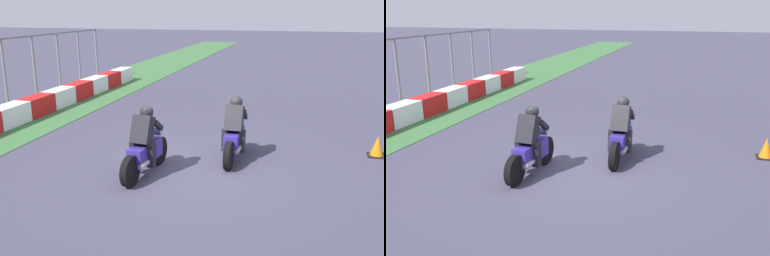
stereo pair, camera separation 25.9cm
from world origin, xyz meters
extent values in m
plane|color=#3F3E50|center=(0.00, 0.00, 0.00)|extent=(120.00, 120.00, 0.00)
cube|color=white|center=(2.06, 6.29, 0.32)|extent=(1.35, 0.60, 0.64)
cube|color=red|center=(3.44, 6.29, 0.32)|extent=(1.35, 0.60, 0.64)
cube|color=white|center=(4.81, 6.29, 0.32)|extent=(1.35, 0.60, 0.64)
cube|color=red|center=(6.19, 6.29, 0.32)|extent=(1.35, 0.60, 0.64)
cube|color=white|center=(7.56, 6.29, 0.32)|extent=(1.35, 0.60, 0.64)
cube|color=red|center=(8.94, 6.29, 0.32)|extent=(1.35, 0.60, 0.64)
cube|color=white|center=(10.31, 6.29, 0.32)|extent=(1.35, 0.60, 0.64)
cylinder|color=slate|center=(4.44, 8.20, 1.23)|extent=(0.10, 0.10, 2.45)
cylinder|color=slate|center=(6.22, 8.20, 1.23)|extent=(0.10, 0.10, 2.45)
cylinder|color=slate|center=(8.00, 8.20, 1.23)|extent=(0.10, 0.10, 2.45)
cylinder|color=slate|center=(9.77, 8.20, 1.23)|extent=(0.10, 0.10, 2.45)
cylinder|color=slate|center=(11.55, 8.20, 1.23)|extent=(0.10, 0.10, 2.45)
cylinder|color=black|center=(1.58, -0.80, 0.32)|extent=(0.64, 0.15, 0.64)
cylinder|color=black|center=(0.18, -0.78, 0.32)|extent=(0.64, 0.15, 0.64)
cube|color=#38288D|center=(0.88, -0.79, 0.50)|extent=(1.10, 0.33, 0.40)
ellipsoid|color=#38288D|center=(0.98, -0.79, 0.80)|extent=(0.48, 0.31, 0.24)
cube|color=red|center=(0.37, -0.79, 0.52)|extent=(0.06, 0.16, 0.08)
cylinder|color=#A5A5AD|center=(0.53, -0.95, 0.37)|extent=(0.42, 0.10, 0.10)
cube|color=#232327|center=(0.78, -0.79, 1.02)|extent=(0.49, 0.41, 0.66)
sphere|color=#27272B|center=(1.00, -0.79, 1.36)|extent=(0.30, 0.30, 0.30)
cube|color=#4B847A|center=(1.38, -0.80, 0.84)|extent=(0.16, 0.26, 0.23)
cube|color=#232327|center=(0.77, -0.59, 0.50)|extent=(0.18, 0.14, 0.52)
cube|color=#232327|center=(0.76, -0.99, 0.50)|extent=(0.18, 0.14, 0.52)
cube|color=#232327|center=(1.17, -0.62, 1.04)|extent=(0.39, 0.10, 0.31)
cube|color=#232327|center=(1.16, -0.98, 1.04)|extent=(0.39, 0.10, 0.31)
cylinder|color=black|center=(0.14, 0.83, 0.32)|extent=(0.65, 0.20, 0.64)
cylinder|color=black|center=(-1.25, 0.95, 0.32)|extent=(0.65, 0.20, 0.64)
cube|color=#38288D|center=(-0.55, 0.89, 0.50)|extent=(1.12, 0.42, 0.40)
ellipsoid|color=#38288D|center=(-0.45, 0.88, 0.80)|extent=(0.50, 0.34, 0.24)
cube|color=red|center=(-1.06, 0.94, 0.52)|extent=(0.07, 0.16, 0.08)
cylinder|color=#A5A5AD|center=(-0.92, 0.76, 0.37)|extent=(0.43, 0.14, 0.10)
cube|color=black|center=(-0.65, 0.90, 1.02)|extent=(0.52, 0.44, 0.66)
sphere|color=#27272B|center=(-0.43, 0.88, 1.36)|extent=(0.33, 0.33, 0.30)
cube|color=slate|center=(-0.06, 0.85, 0.84)|extent=(0.18, 0.27, 0.23)
cube|color=black|center=(-0.66, 1.10, 0.50)|extent=(0.19, 0.16, 0.52)
cube|color=black|center=(-0.69, 0.70, 0.50)|extent=(0.19, 0.16, 0.52)
cube|color=black|center=(-0.26, 1.05, 1.04)|extent=(0.39, 0.13, 0.31)
cube|color=black|center=(-0.29, 0.69, 1.04)|extent=(0.39, 0.13, 0.31)
cube|color=black|center=(1.96, -4.10, 0.01)|extent=(0.40, 0.40, 0.03)
cone|color=orange|center=(1.96, -4.10, 0.25)|extent=(0.32, 0.32, 0.50)
camera|label=1|loc=(-8.62, -2.29, 3.47)|focal=39.88mm
camera|label=2|loc=(-8.55, -2.54, 3.47)|focal=39.88mm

